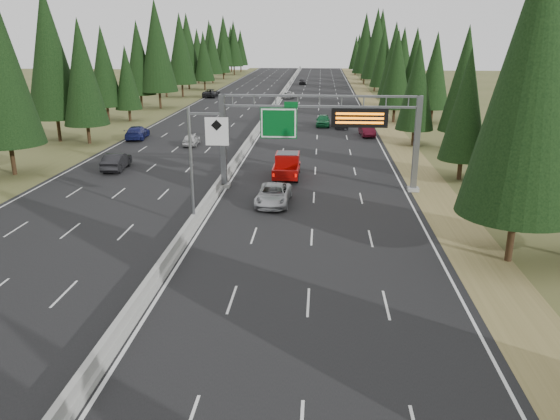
{
  "coord_description": "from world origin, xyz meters",
  "views": [
    {
      "loc": [
        8.4,
        -9.38,
        12.46
      ],
      "look_at": [
        6.21,
        20.0,
        2.98
      ],
      "focal_mm": 35.0,
      "sensor_mm": 36.0,
      "label": 1
    }
  ],
  "objects": [
    {
      "name": "car_ahead_white",
      "position": [
        1.63,
        103.78,
        0.74
      ],
      "size": [
        2.53,
        4.89,
        1.32
      ],
      "primitive_type": "imported",
      "rotation": [
        0.0,
        0.0,
        -0.07
      ],
      "color": "white",
      "rests_on": "road"
    },
    {
      "name": "car_ahead_green",
      "position": [
        8.72,
        68.37,
        0.89
      ],
      "size": [
        2.0,
        4.8,
        1.63
      ],
      "primitive_type": "imported",
      "rotation": [
        0.0,
        0.0,
        -0.02
      ],
      "color": "#14592F",
      "rests_on": "road"
    },
    {
      "name": "silver_minivan",
      "position": [
        4.93,
        30.5,
        0.82
      ],
      "size": [
        2.66,
        5.41,
        1.48
      ],
      "primitive_type": "imported",
      "rotation": [
        0.0,
        0.0,
        -0.04
      ],
      "color": "#AEAEB3",
      "rests_on": "road"
    },
    {
      "name": "car_ahead_dkgrey",
      "position": [
        11.21,
        66.99,
        0.73
      ],
      "size": [
        2.09,
        4.56,
        1.29
      ],
      "primitive_type": "imported",
      "rotation": [
        0.0,
        0.0,
        0.06
      ],
      "color": "black",
      "rests_on": "road"
    },
    {
      "name": "shoulder_right",
      "position": [
        17.8,
        80.0,
        0.03
      ],
      "size": [
        3.6,
        260.0,
        0.06
      ],
      "primitive_type": "cube",
      "color": "olive",
      "rests_on": "ground"
    },
    {
      "name": "car_onc_near",
      "position": [
        -11.09,
        40.56,
        0.89
      ],
      "size": [
        2.06,
        5.04,
        1.62
      ],
      "primitive_type": "imported",
      "rotation": [
        0.0,
        0.0,
        3.21
      ],
      "color": "black",
      "rests_on": "road"
    },
    {
      "name": "car_ahead_far",
      "position": [
        3.39,
        136.88,
        0.81
      ],
      "size": [
        2.08,
        4.4,
        1.45
      ],
      "primitive_type": "imported",
      "rotation": [
        0.0,
        0.0,
        0.09
      ],
      "color": "black",
      "rests_on": "road"
    },
    {
      "name": "median_barrier",
      "position": [
        0.0,
        80.0,
        0.41
      ],
      "size": [
        0.7,
        260.0,
        0.85
      ],
      "color": "gray",
      "rests_on": "road"
    },
    {
      "name": "car_onc_white",
      "position": [
        -6.68,
        53.04,
        0.76
      ],
      "size": [
        1.72,
        4.06,
        1.37
      ],
      "primitive_type": "imported",
      "rotation": [
        0.0,
        0.0,
        3.17
      ],
      "color": "silver",
      "rests_on": "road"
    },
    {
      "name": "shoulder_left",
      "position": [
        -17.8,
        80.0,
        0.03
      ],
      "size": [
        3.6,
        260.0,
        0.06
      ],
      "primitive_type": "cube",
      "color": "#4B5226",
      "rests_on": "ground"
    },
    {
      "name": "hov_sign_pole",
      "position": [
        0.58,
        24.97,
        4.72
      ],
      "size": [
        2.8,
        0.5,
        8.0
      ],
      "color": "slate",
      "rests_on": "road"
    },
    {
      "name": "car_ahead_dkred",
      "position": [
        14.36,
        60.88,
        0.86
      ],
      "size": [
        1.98,
        4.83,
        1.56
      ],
      "primitive_type": "imported",
      "rotation": [
        0.0,
        0.0,
        0.07
      ],
      "color": "#500B1A",
      "rests_on": "road"
    },
    {
      "name": "road",
      "position": [
        0.0,
        80.0,
        0.04
      ],
      "size": [
        32.0,
        260.0,
        0.08
      ],
      "primitive_type": "cube",
      "color": "black",
      "rests_on": "ground"
    },
    {
      "name": "tree_row_right",
      "position": [
        22.08,
        66.45,
        9.18
      ],
      "size": [
        12.03,
        239.72,
        18.84
      ],
      "color": "black",
      "rests_on": "ground"
    },
    {
      "name": "car_onc_far",
      "position": [
        -14.5,
        104.81,
        0.89
      ],
      "size": [
        3.0,
        5.97,
        1.62
      ],
      "primitive_type": "imported",
      "rotation": [
        0.0,
        0.0,
        3.09
      ],
      "color": "black",
      "rests_on": "road"
    },
    {
      "name": "sign_gantry",
      "position": [
        8.92,
        34.88,
        5.27
      ],
      "size": [
        16.75,
        0.98,
        7.8
      ],
      "color": "slate",
      "rests_on": "road"
    },
    {
      "name": "car_onc_blue",
      "position": [
        -14.38,
        56.7,
        0.88
      ],
      "size": [
        2.78,
        5.7,
        1.6
      ],
      "primitive_type": "imported",
      "rotation": [
        0.0,
        0.0,
        3.24
      ],
      "color": "navy",
      "rests_on": "road"
    },
    {
      "name": "tree_row_left",
      "position": [
        -21.77,
        76.53,
        9.24
      ],
      "size": [
        11.54,
        238.86,
        18.46
      ],
      "color": "black",
      "rests_on": "ground"
    },
    {
      "name": "red_pickup",
      "position": [
        5.44,
        39.32,
        1.21
      ],
      "size": [
        2.24,
        6.27,
        2.04
      ],
      "color": "black",
      "rests_on": "road"
    }
  ]
}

